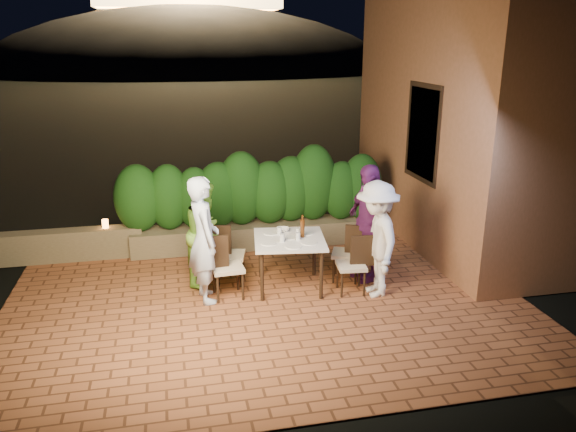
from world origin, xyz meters
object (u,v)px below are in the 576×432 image
object	(u,v)px
beer_bottle	(302,226)
diner_blue	(204,240)
diner_purple	(368,223)
chair_left_back	(230,254)
diner_green	(206,232)
parapet_lamp	(105,224)
chair_right_back	(346,252)
diner_white	(376,239)
chair_right_front	(351,264)
chair_left_front	(228,266)
dining_table	(289,263)
bowl	(283,230)

from	to	relation	value
beer_bottle	diner_blue	xyz separation A→B (m)	(-1.39, -0.15, -0.04)
diner_purple	chair_left_back	bearing A→B (deg)	-106.83
chair_left_back	diner_green	world-z (taller)	diner_green
diner_green	parapet_lamp	distance (m)	2.04
beer_bottle	chair_left_back	xyz separation A→B (m)	(-0.99, 0.34, -0.47)
chair_right_back	beer_bottle	bearing A→B (deg)	29.08
chair_left_back	diner_white	xyz separation A→B (m)	(1.92, -0.83, 0.38)
beer_bottle	chair_right_front	xyz separation A→B (m)	(0.62, -0.36, -0.49)
diner_white	diner_purple	world-z (taller)	diner_purple
diner_purple	parapet_lamp	distance (m)	4.23
beer_bottle	diner_green	distance (m)	1.41
chair_left_back	chair_right_back	world-z (taller)	chair_left_back
beer_bottle	diner_purple	xyz separation A→B (m)	(1.00, 0.07, -0.04)
diner_green	diner_white	distance (m)	2.44
chair_right_front	chair_right_back	xyz separation A→B (m)	(0.06, 0.44, 0.01)
chair_left_front	chair_right_back	world-z (taller)	chair_left_front
dining_table	chair_left_back	bearing A→B (deg)	155.48
dining_table	parapet_lamp	size ratio (longest dim) A/B	7.01
diner_white	chair_left_front	bearing A→B (deg)	-96.96
bowl	chair_right_front	distance (m)	1.13
diner_purple	diner_green	bearing A→B (deg)	-107.81
chair_left_back	diner_purple	bearing A→B (deg)	5.08
chair_right_front	diner_white	size ratio (longest dim) A/B	0.51
bowl	diner_blue	bearing A→B (deg)	-158.89
chair_left_front	chair_right_front	size ratio (longest dim) A/B	1.08
bowl	parapet_lamp	bearing A→B (deg)	150.88
chair_left_back	chair_right_front	bearing A→B (deg)	-10.39
diner_purple	bowl	bearing A→B (deg)	-109.80
bowl	diner_green	distance (m)	1.11
chair_left_back	chair_right_front	xyz separation A→B (m)	(1.62, -0.70, -0.02)
beer_bottle	chair_left_front	bearing A→B (deg)	-172.66
chair_right_back	diner_white	xyz separation A→B (m)	(0.25, -0.56, 0.39)
dining_table	diner_blue	size ratio (longest dim) A/B	0.56
dining_table	chair_right_front	size ratio (longest dim) A/B	1.17
chair_left_front	chair_left_back	world-z (taller)	chair_left_front
beer_bottle	bowl	distance (m)	0.40
bowl	diner_purple	size ratio (longest dim) A/B	0.11
chair_left_front	bowl	bearing A→B (deg)	23.03
dining_table	chair_right_back	xyz separation A→B (m)	(0.87, 0.10, 0.05)
chair_left_front	chair_right_front	distance (m)	1.72
diner_white	diner_purple	bearing A→B (deg)	175.18
chair_right_front	chair_right_back	world-z (taller)	chair_right_back
beer_bottle	diner_green	xyz separation A→B (m)	(-1.33, 0.43, -0.15)
diner_green	chair_right_front	bearing A→B (deg)	-89.05
diner_blue	diner_white	xyz separation A→B (m)	(2.32, -0.33, -0.05)
chair_right_front	diner_white	distance (m)	0.52
diner_blue	chair_left_front	bearing A→B (deg)	-98.00
chair_right_front	diner_white	world-z (taller)	diner_white
diner_green	diner_white	world-z (taller)	diner_white
bowl	chair_right_back	size ratio (longest dim) A/B	0.22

